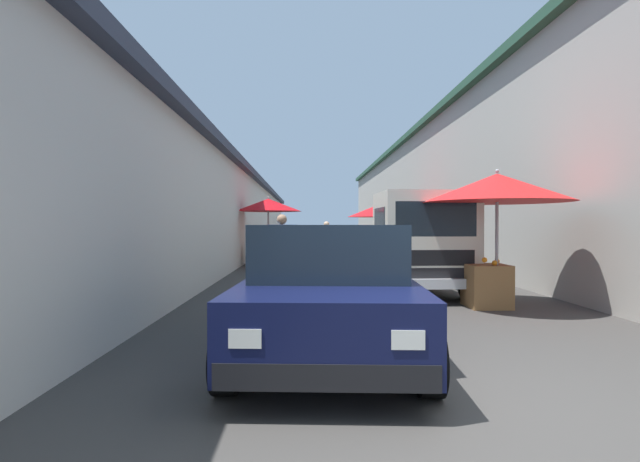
% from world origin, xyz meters
% --- Properties ---
extents(ground, '(90.00, 90.00, 0.00)m').
position_xyz_m(ground, '(13.50, 0.00, 0.00)').
color(ground, '#3D3A38').
extents(building_left_whitewash, '(49.80, 7.50, 3.63)m').
position_xyz_m(building_left_whitewash, '(15.75, 7.08, 1.83)').
color(building_left_whitewash, beige).
rests_on(building_left_whitewash, ground).
extents(building_right_concrete, '(49.80, 7.50, 5.74)m').
position_xyz_m(building_right_concrete, '(15.75, -7.08, 2.88)').
color(building_right_concrete, '#A39E93').
rests_on(building_right_concrete, ground).
extents(fruit_stall_near_left, '(2.45, 2.45, 2.31)m').
position_xyz_m(fruit_stall_near_left, '(14.72, -1.50, 1.74)').
color(fruit_stall_near_left, '#9E9EA3').
rests_on(fruit_stall_near_left, ground).
extents(fruit_stall_far_right, '(2.35, 2.35, 2.45)m').
position_xyz_m(fruit_stall_far_right, '(13.32, 2.67, 1.87)').
color(fruit_stall_far_right, '#9E9EA3').
rests_on(fruit_stall_far_right, ground).
extents(fruit_stall_far_left, '(2.54, 2.54, 2.42)m').
position_xyz_m(fruit_stall_far_left, '(4.66, -1.98, 1.91)').
color(fruit_stall_far_left, '#9E9EA3').
rests_on(fruit_stall_far_left, ground).
extents(hatchback_car, '(4.01, 2.12, 1.45)m').
position_xyz_m(hatchback_car, '(1.88, 1.06, 0.74)').
color(hatchback_car, '#0F1438').
rests_on(hatchback_car, ground).
extents(delivery_truck, '(4.97, 2.08, 2.08)m').
position_xyz_m(delivery_truck, '(6.34, -0.96, 1.04)').
color(delivery_truck, black).
rests_on(delivery_truck, ground).
extents(vendor_by_crates, '(0.39, 0.57, 1.57)m').
position_xyz_m(vendor_by_crates, '(14.04, 0.56, 0.90)').
color(vendor_by_crates, '#232328').
rests_on(vendor_by_crates, ground).
extents(vendor_in_shade, '(0.25, 0.66, 1.68)m').
position_xyz_m(vendor_in_shade, '(7.12, 1.86, 0.98)').
color(vendor_in_shade, '#665B4C').
rests_on(vendor_in_shade, ground).
extents(parked_scooter, '(1.69, 0.36, 1.14)m').
position_xyz_m(parked_scooter, '(15.67, -2.78, 0.45)').
color(parked_scooter, black).
rests_on(parked_scooter, ground).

